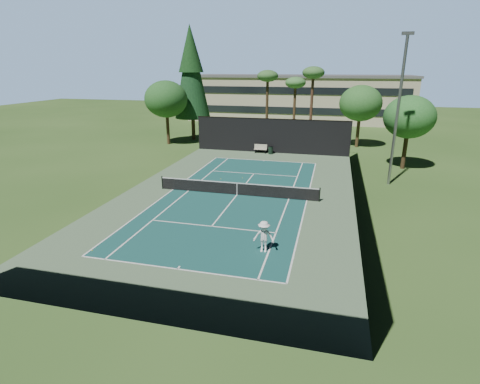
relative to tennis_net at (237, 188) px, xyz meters
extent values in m
plane|color=#32551F|center=(0.00, 0.00, -0.56)|extent=(160.00, 160.00, 0.00)
cube|color=#54704F|center=(0.00, 0.00, -0.55)|extent=(18.00, 32.00, 0.01)
cube|color=#174B47|center=(0.00, 0.00, -0.55)|extent=(10.97, 23.77, 0.01)
cube|color=white|center=(0.00, -11.88, -0.54)|extent=(10.97, 0.10, 0.01)
cube|color=white|center=(0.00, 11.88, -0.54)|extent=(10.97, 0.10, 0.01)
cube|color=white|center=(0.00, -6.40, -0.54)|extent=(8.23, 0.10, 0.01)
cube|color=white|center=(0.00, 6.40, -0.54)|extent=(8.23, 0.10, 0.01)
cube|color=white|center=(-5.49, 0.00, -0.54)|extent=(0.10, 23.77, 0.01)
cube|color=white|center=(5.49, 0.00, -0.54)|extent=(0.10, 23.77, 0.01)
cube|color=white|center=(-4.12, 0.00, -0.54)|extent=(0.10, 23.77, 0.01)
cube|color=white|center=(4.12, 0.00, -0.54)|extent=(0.10, 23.77, 0.01)
cube|color=white|center=(0.00, 0.00, -0.54)|extent=(0.10, 12.80, 0.01)
cube|color=white|center=(0.00, -11.73, -0.54)|extent=(0.10, 0.30, 0.01)
cube|color=white|center=(0.00, 11.73, -0.54)|extent=(0.10, 0.30, 0.01)
cylinder|color=black|center=(-6.40, 0.00, -0.01)|extent=(0.10, 0.10, 1.10)
cylinder|color=black|center=(6.40, 0.00, -0.01)|extent=(0.10, 0.10, 1.10)
cube|color=black|center=(0.00, 0.00, -0.06)|extent=(12.80, 0.02, 0.92)
cube|color=white|center=(0.00, 0.00, 0.43)|extent=(12.80, 0.04, 0.07)
cube|color=white|center=(0.00, 0.00, -0.06)|extent=(0.05, 0.03, 0.92)
cube|color=black|center=(0.00, 16.00, 1.44)|extent=(18.00, 0.04, 4.00)
cube|color=black|center=(0.00, -16.00, 1.44)|extent=(18.00, 0.04, 4.00)
cube|color=black|center=(9.00, 0.00, 1.44)|extent=(0.04, 32.00, 4.00)
cube|color=black|center=(-9.00, 0.00, 1.44)|extent=(0.04, 32.00, 4.00)
cube|color=black|center=(0.00, 16.00, 3.44)|extent=(18.00, 0.06, 0.06)
imported|color=white|center=(3.83, -8.94, 0.34)|extent=(1.20, 0.73, 1.80)
sphere|color=#C9D430|center=(-5.35, -11.19, -0.53)|extent=(0.06, 0.06, 0.06)
sphere|color=#CCD530|center=(-1.59, 2.77, -0.52)|extent=(0.07, 0.07, 0.07)
sphere|color=#C6E033|center=(-0.69, 4.68, -0.52)|extent=(0.07, 0.07, 0.07)
sphere|color=#C6D430|center=(-2.53, 3.91, -0.52)|extent=(0.07, 0.07, 0.07)
cube|color=#B9AF99|center=(-1.17, 15.46, -0.11)|extent=(1.50, 0.45, 0.05)
cube|color=beige|center=(-1.17, 15.66, 0.19)|extent=(1.50, 0.06, 0.55)
cube|color=black|center=(-1.77, 15.46, -0.35)|extent=(0.06, 0.40, 0.42)
cube|color=black|center=(-0.57, 15.46, -0.35)|extent=(0.06, 0.40, 0.42)
cylinder|color=black|center=(0.08, 15.28, -0.11)|extent=(0.52, 0.52, 0.90)
cylinder|color=black|center=(0.08, 15.28, 0.36)|extent=(0.56, 0.56, 0.05)
cylinder|color=#47341E|center=(-12.00, 22.00, 1.24)|extent=(0.50, 0.50, 3.60)
cone|color=#14371A|center=(-12.00, 22.00, 8.44)|extent=(4.80, 4.80, 12.00)
cone|color=#133515|center=(-12.00, 22.00, 11.44)|extent=(3.30, 3.30, 6.00)
cylinder|color=#422F1C|center=(-2.00, 24.00, 3.72)|extent=(0.36, 0.36, 8.55)
ellipsoid|color=#33612B|center=(-2.00, 24.00, 7.99)|extent=(2.80, 2.80, 1.54)
cylinder|color=#4C3520|center=(1.50, 26.00, 3.27)|extent=(0.36, 0.36, 7.65)
ellipsoid|color=#387133|center=(1.50, 26.00, 7.09)|extent=(2.80, 2.80, 1.54)
cylinder|color=#4F3121|center=(4.00, 23.00, 3.94)|extent=(0.36, 0.36, 9.00)
ellipsoid|color=#35642D|center=(4.00, 23.00, 8.44)|extent=(2.80, 2.80, 1.54)
cylinder|color=#4C3820|center=(10.00, 22.00, 1.20)|extent=(0.40, 0.40, 3.52)
ellipsoid|color=#296025|center=(10.00, 22.00, 4.88)|extent=(5.12, 5.12, 4.35)
cylinder|color=#42301C|center=(14.00, 12.00, 1.09)|extent=(0.40, 0.40, 3.30)
ellipsoid|color=#276527|center=(14.00, 12.00, 4.54)|extent=(4.80, 4.80, 4.08)
cylinder|color=#4B3520|center=(-14.00, 18.00, 1.31)|extent=(0.40, 0.40, 3.74)
ellipsoid|color=#225722|center=(-14.00, 18.00, 5.22)|extent=(5.44, 5.44, 4.62)
cube|color=beige|center=(0.00, 46.00, 3.44)|extent=(40.00, 12.00, 8.00)
cube|color=#59595B|center=(0.00, 46.00, 7.54)|extent=(40.50, 12.50, 0.40)
cube|color=black|center=(0.00, 39.95, 1.84)|extent=(38.00, 0.15, 1.20)
cube|color=black|center=(0.00, 39.95, 5.24)|extent=(38.00, 0.15, 1.20)
cylinder|color=gray|center=(12.00, 6.00, 5.44)|extent=(0.24, 0.24, 12.00)
cube|color=gray|center=(12.00, 6.00, 11.54)|extent=(0.90, 0.25, 0.25)
camera|label=1|loc=(7.07, -27.16, 9.05)|focal=28.00mm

